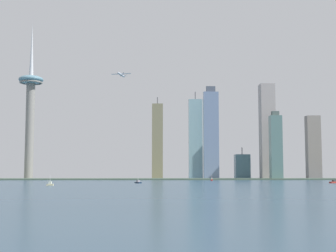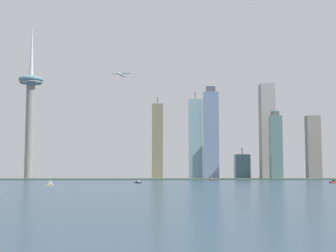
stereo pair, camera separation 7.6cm
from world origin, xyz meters
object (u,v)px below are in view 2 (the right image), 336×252
at_px(boat_4, 212,180).
at_px(skyscraper_6, 276,147).
at_px(skyscraper_5, 242,167).
at_px(boat_3, 138,182).
at_px(boat_0, 335,182).
at_px(skyscraper_0, 211,134).
at_px(skyscraper_2, 195,139).
at_px(observation_tower, 30,103).
at_px(airplane, 121,74).
at_px(skyscraper_1, 313,147).
at_px(skyscraper_4, 267,132).
at_px(boat_1, 50,184).
at_px(skyscraper_7, 157,141).

bearing_deg(boat_4, skyscraper_6, 119.77).
height_order(skyscraper_5, boat_3, skyscraper_5).
distance_m(boat_0, boat_3, 228.91).
bearing_deg(boat_0, skyscraper_5, 72.61).
relative_size(skyscraper_0, skyscraper_2, 1.02).
bearing_deg(observation_tower, boat_0, -36.39).
bearing_deg(skyscraper_6, airplane, 176.48).
relative_size(observation_tower, airplane, 7.94).
height_order(skyscraper_1, skyscraper_4, skyscraper_4).
bearing_deg(skyscraper_1, observation_tower, -174.14).
bearing_deg(boat_4, boat_0, 26.37).
xyz_separation_m(skyscraper_2, skyscraper_5, (85.28, -16.76, -52.68)).
bearing_deg(skyscraper_5, observation_tower, -175.80).
distance_m(skyscraper_1, boat_4, 300.00).
height_order(skyscraper_1, boat_0, skyscraper_1).
distance_m(boat_1, airplane, 433.99).
relative_size(skyscraper_4, skyscraper_6, 1.47).
relative_size(skyscraper_5, boat_3, 5.40).
distance_m(skyscraper_1, boat_0, 388.86).
xyz_separation_m(skyscraper_6, boat_4, (-123.65, -95.90, -55.17)).
xyz_separation_m(observation_tower, skyscraper_4, (428.85, 4.81, -49.35)).
height_order(skyscraper_2, skyscraper_6, skyscraper_2).
bearing_deg(boat_3, skyscraper_4, -65.28).
relative_size(skyscraper_7, boat_0, 10.40).
height_order(observation_tower, skyscraper_2, observation_tower).
bearing_deg(boat_1, skyscraper_5, -116.68).
xyz_separation_m(boat_0, boat_3, (-228.87, 4.33, -0.20)).
height_order(skyscraper_2, skyscraper_5, skyscraper_2).
relative_size(skyscraper_0, boat_4, 17.18).
height_order(skyscraper_1, skyscraper_6, skyscraper_1).
relative_size(skyscraper_4, boat_1, 17.99).
bearing_deg(skyscraper_5, skyscraper_2, 168.88).
relative_size(skyscraper_5, skyscraper_6, 0.50).
relative_size(skyscraper_0, skyscraper_4, 0.97).
xyz_separation_m(skyscraper_1, boat_0, (-99.93, -371.04, -59.58)).
distance_m(skyscraper_2, skyscraper_6, 158.82).
bearing_deg(boat_0, skyscraper_6, 65.02).
bearing_deg(skyscraper_7, boat_4, -61.31).
relative_size(skyscraper_6, boat_1, 12.22).
bearing_deg(boat_3, boat_0, -120.65).
bearing_deg(skyscraper_2, boat_1, -111.28).
bearing_deg(skyscraper_2, boat_0, -70.41).
height_order(skyscraper_0, boat_1, skyscraper_0).
xyz_separation_m(skyscraper_1, airplane, (-366.27, -80.91, 123.62)).
bearing_deg(skyscraper_4, boat_3, -125.72).
relative_size(boat_4, airplane, 0.28).
bearing_deg(skyscraper_7, skyscraper_2, 27.54).
relative_size(boat_0, boat_3, 1.31).
relative_size(boat_1, airplane, 0.27).
bearing_deg(skyscraper_0, boat_3, -111.69).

